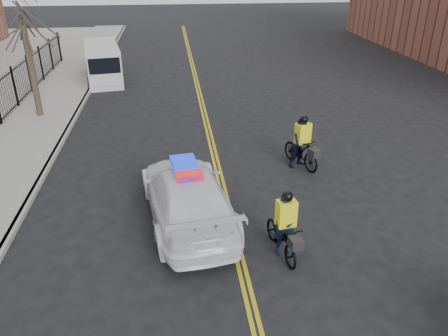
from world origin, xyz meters
TOP-DOWN VIEW (x-y plane):
  - ground at (0.00, 0.00)m, footprint 120.00×120.00m
  - center_line_left at (-0.08, 8.00)m, footprint 0.10×60.00m
  - center_line_right at (0.08, 8.00)m, footprint 0.10×60.00m
  - sidewalk at (-7.50, 8.00)m, footprint 3.00×60.00m
  - curb at (-6.00, 8.00)m, footprint 0.20×60.00m
  - street_tree at (-7.60, 10.00)m, footprint 3.20×3.20m
  - police_cruiser at (-1.20, 0.56)m, footprint 2.93×5.66m
  - cargo_van at (-5.43, 16.31)m, footprint 2.69×5.31m
  - cyclist_near at (1.15, -1.33)m, footprint 0.92×1.90m
  - cyclist_far at (2.98, 3.55)m, footprint 1.20×1.95m

SIDE VIEW (x-z plane):
  - ground at x=0.00m, z-range 0.00..0.00m
  - center_line_left at x=-0.08m, z-range 0.00..0.01m
  - center_line_right at x=0.08m, z-range 0.00..0.01m
  - sidewalk at x=-7.50m, z-range 0.00..0.15m
  - curb at x=-6.00m, z-range 0.00..0.15m
  - cyclist_near at x=1.15m, z-range -0.27..1.52m
  - cyclist_far at x=2.98m, z-range -0.20..1.71m
  - police_cruiser at x=-1.20m, z-range -0.07..1.65m
  - cargo_van at x=-5.43m, z-range -0.02..2.10m
  - street_tree at x=-7.60m, z-range 1.13..5.93m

